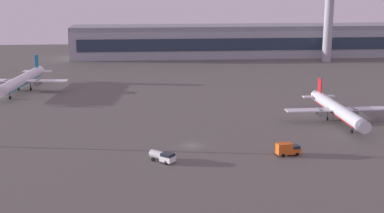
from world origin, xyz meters
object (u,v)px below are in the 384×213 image
at_px(airplane_far_stand, 337,109).
at_px(fuel_truck, 163,156).
at_px(control_tower, 329,14).
at_px(airplane_taxiway_distant, 22,80).
at_px(catering_truck, 288,149).

relative_size(airplane_far_stand, fuel_truck, 6.25).
relative_size(control_tower, fuel_truck, 6.58).
distance_m(control_tower, airplane_taxiway_distant, 148.50).
distance_m(airplane_far_stand, airplane_taxiway_distant, 112.05).
height_order(control_tower, catering_truck, control_tower).
bearing_deg(airplane_taxiway_distant, control_tower, -148.82).
relative_size(catering_truck, fuel_truck, 0.97).
bearing_deg(airplane_taxiway_distant, airplane_far_stand, 160.43).
bearing_deg(catering_truck, control_tower, 148.74).
distance_m(airplane_far_stand, fuel_truck, 59.34).
height_order(airplane_far_stand, airplane_taxiway_distant, airplane_taxiway_distant).
relative_size(control_tower, catering_truck, 6.79).
bearing_deg(catering_truck, fuel_truck, -95.19).
relative_size(airplane_far_stand, airplane_taxiway_distant, 0.90).
bearing_deg(control_tower, catering_truck, -111.69).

